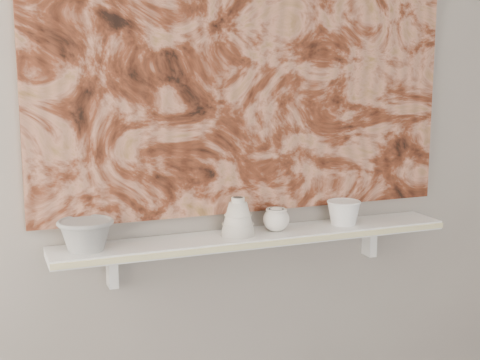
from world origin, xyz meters
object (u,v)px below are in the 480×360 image
painting (249,52)px  shelf (258,237)px  bell_vessel (238,216)px  bowl_white (344,212)px  cup_cream (276,219)px  bowl_grey (86,234)px

painting → shelf: bearing=-90.0°
bell_vessel → bowl_white: (0.41, 0.00, -0.02)m
cup_cream → bell_vessel: (-0.14, 0.00, 0.02)m
bowl_white → cup_cream: bearing=180.0°
bowl_grey → cup_cream: (0.65, 0.00, -0.01)m
bowl_grey → cup_cream: bowl_grey is taller
bell_vessel → bowl_white: 0.41m
bell_vessel → cup_cream: bearing=0.0°
bowl_grey → bell_vessel: 0.51m
shelf → painting: bearing=90.0°
cup_cream → bowl_white: bowl_white is taller
bowl_grey → cup_cream: size_ratio=1.92×
shelf → bowl_white: bowl_white is taller
bell_vessel → bowl_white: bell_vessel is taller
painting → bowl_white: (0.34, -0.08, -0.57)m
bowl_grey → bowl_white: 0.91m
shelf → cup_cream: bearing=0.0°
cup_cream → bowl_white: size_ratio=0.75×
bowl_grey → painting: bearing=7.9°
shelf → painting: painting is taller
shelf → bell_vessel: bearing=180.0°
bowl_white → shelf: bearing=180.0°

